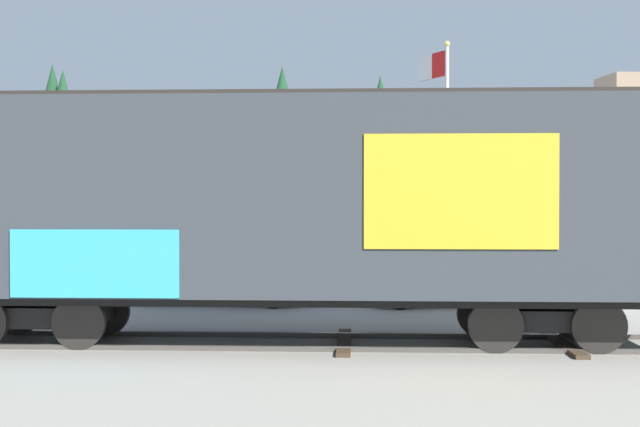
{
  "coord_description": "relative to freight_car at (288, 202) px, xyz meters",
  "views": [
    {
      "loc": [
        0.83,
        -14.02,
        2.53
      ],
      "look_at": [
        1.07,
        1.19,
        2.3
      ],
      "focal_mm": 44.33,
      "sensor_mm": 36.0,
      "label": 1
    }
  ],
  "objects": [
    {
      "name": "ground_plane",
      "position": [
        -0.49,
        0.0,
        -2.53
      ],
      "size": [
        260.0,
        260.0,
        0.0
      ],
      "primitive_type": "plane",
      "color": "gray"
    },
    {
      "name": "track",
      "position": [
        0.63,
        -0.03,
        -2.49
      ],
      "size": [
        59.99,
        5.11,
        0.08
      ],
      "color": "#4C4742",
      "rests_on": "ground_plane"
    },
    {
      "name": "freight_car",
      "position": [
        0.0,
        0.0,
        0.0
      ],
      "size": [
        14.01,
        3.75,
        4.5
      ],
      "color": "#33383D",
      "rests_on": "ground_plane"
    },
    {
      "name": "flagpole",
      "position": [
        4.5,
        10.52,
        2.29
      ],
      "size": [
        0.78,
        1.36,
        7.47
      ],
      "color": "silver",
      "rests_on": "ground_plane"
    },
    {
      "name": "hillside",
      "position": [
        -0.35,
        66.76,
        2.95
      ],
      "size": [
        152.59,
        30.33,
        15.63
      ],
      "color": "silver",
      "rests_on": "ground_plane"
    },
    {
      "name": "parked_car_blue",
      "position": [
        -1.86,
        5.77,
        -1.74
      ],
      "size": [
        4.66,
        2.49,
        1.51
      ],
      "color": "navy",
      "rests_on": "ground_plane"
    },
    {
      "name": "parked_car_silver",
      "position": [
        3.86,
        5.34,
        -1.66
      ],
      "size": [
        4.34,
        2.16,
        1.72
      ],
      "color": "#B7BABF",
      "rests_on": "ground_plane"
    }
  ]
}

